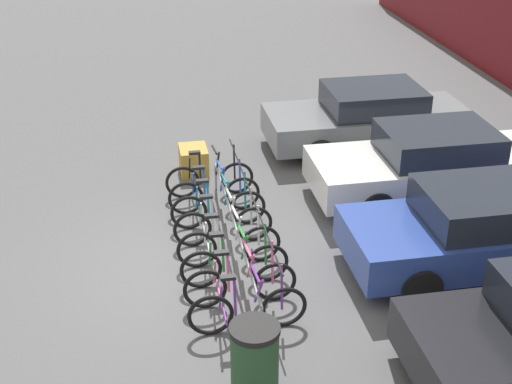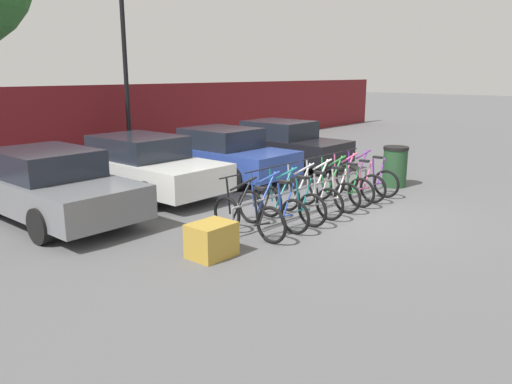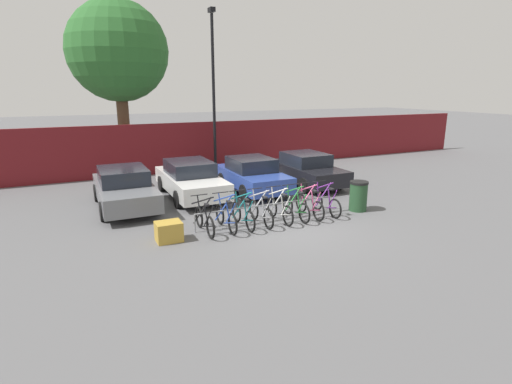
{
  "view_description": "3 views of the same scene",
  "coord_description": "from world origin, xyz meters",
  "views": [
    {
      "loc": [
        9.87,
        -0.85,
        6.37
      ],
      "look_at": [
        0.23,
        0.94,
        1.36
      ],
      "focal_mm": 50.0,
      "sensor_mm": 36.0,
      "label": 1
    },
    {
      "loc": [
        -8.71,
        -5.1,
        2.85
      ],
      "look_at": [
        -1.6,
        1.03,
        0.6
      ],
      "focal_mm": 35.0,
      "sensor_mm": 36.0,
      "label": 2
    },
    {
      "loc": [
        -5.75,
        -10.09,
        4.1
      ],
      "look_at": [
        -0.01,
        2.07,
        0.61
      ],
      "focal_mm": 28.0,
      "sensor_mm": 36.0,
      "label": 3
    }
  ],
  "objects": [
    {
      "name": "bicycle_teal",
      "position": [
        -1.17,
        0.53,
        0.38
      ],
      "size": [
        0.68,
        1.71,
        1.05
      ],
      "rotation": [
        0.0,
        0.0,
        -0.06
      ],
      "color": "black",
      "rests_on": "ground"
    },
    {
      "name": "ground_plane",
      "position": [
        0.0,
        0.0,
        0.0
      ],
      "size": [
        120.0,
        120.0,
        0.0
      ],
      "primitive_type": "plane",
      "color": "#59595B"
    },
    {
      "name": "bicycle_pink",
      "position": [
        1.21,
        0.53,
        0.38
      ],
      "size": [
        0.68,
        1.71,
        1.05
      ],
      "rotation": [
        0.0,
        0.0,
        -0.05
      ],
      "color": "black",
      "rests_on": "ground"
    },
    {
      "name": "bicycle_purple",
      "position": [
        1.85,
        0.53,
        0.38
      ],
      "size": [
        0.68,
        1.71,
        1.05
      ],
      "rotation": [
        0.0,
        0.0,
        -0.02
      ],
      "color": "black",
      "rests_on": "ground"
    },
    {
      "name": "bicycle_blue",
      "position": [
        -1.73,
        0.53,
        0.38
      ],
      "size": [
        0.68,
        1.71,
        1.05
      ],
      "rotation": [
        0.0,
        0.0,
        -0.01
      ],
      "color": "black",
      "rests_on": "ground"
    },
    {
      "name": "bicycle_silver",
      "position": [
        -0.57,
        0.53,
        0.38
      ],
      "size": [
        0.68,
        1.71,
        1.05
      ],
      "rotation": [
        0.0,
        0.0,
        -0.03
      ],
      "color": "black",
      "rests_on": "ground"
    },
    {
      "name": "car_blue",
      "position": [
        0.88,
        4.34,
        0.69
      ],
      "size": [
        1.91,
        4.02,
        1.4
      ],
      "color": "#2D479E",
      "rests_on": "ground"
    },
    {
      "name": "cargo_crate",
      "position": [
        -3.5,
        0.33,
        0.28
      ],
      "size": [
        0.7,
        0.56,
        0.55
      ],
      "primitive_type": "cube",
      "color": "#B28C33",
      "rests_on": "ground"
    },
    {
      "name": "car_grey",
      "position": [
        -4.12,
        4.27,
        0.69
      ],
      "size": [
        1.91,
        4.43,
        1.4
      ],
      "color": "slate",
      "rests_on": "ground"
    },
    {
      "name": "bike_rack",
      "position": [
        -0.27,
        0.68,
        0.5
      ],
      "size": [
        4.8,
        0.04,
        0.57
      ],
      "color": "gray",
      "rests_on": "ground"
    },
    {
      "name": "car_white",
      "position": [
        -1.6,
        4.67,
        0.69
      ],
      "size": [
        1.91,
        4.52,
        1.4
      ],
      "color": "silver",
      "rests_on": "ground"
    },
    {
      "name": "bicycle_green",
      "position": [
        0.68,
        0.53,
        0.38
      ],
      "size": [
        0.68,
        1.71,
        1.05
      ],
      "rotation": [
        0.0,
        0.0,
        0.06
      ],
      "color": "black",
      "rests_on": "ground"
    },
    {
      "name": "bicycle_white",
      "position": [
        0.09,
        0.53,
        0.38
      ],
      "size": [
        0.68,
        1.71,
        1.05
      ],
      "rotation": [
        0.0,
        0.0,
        -0.0
      ],
      "color": "black",
      "rests_on": "ground"
    },
    {
      "name": "trash_bin",
      "position": [
        3.1,
        0.39,
        0.52
      ],
      "size": [
        0.63,
        0.63,
        1.03
      ],
      "color": "#234728",
      "rests_on": "ground"
    },
    {
      "name": "bicycle_black",
      "position": [
        -2.4,
        0.53,
        0.38
      ],
      "size": [
        0.68,
        1.71,
        1.05
      ],
      "rotation": [
        0.0,
        0.0,
        -0.02
      ],
      "color": "black",
      "rests_on": "ground"
    }
  ]
}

